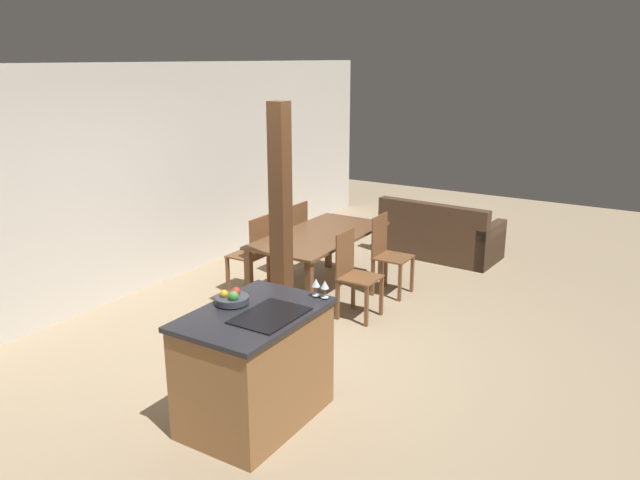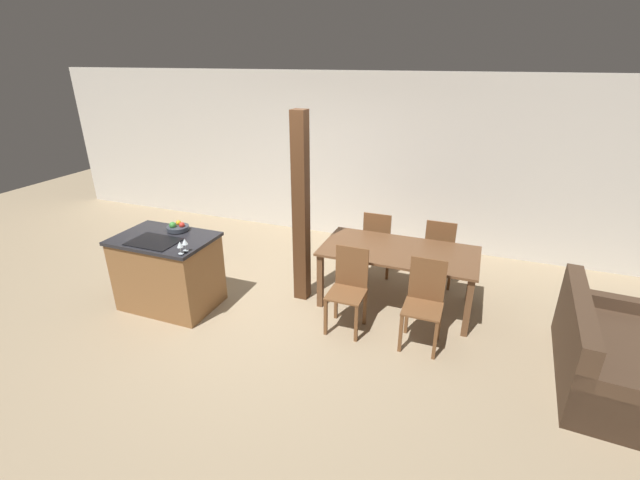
# 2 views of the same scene
# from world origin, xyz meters

# --- Properties ---
(ground_plane) EXTENTS (16.00, 16.00, 0.00)m
(ground_plane) POSITION_xyz_m (0.00, 0.00, 0.00)
(ground_plane) COLOR #9E896B
(wall_back) EXTENTS (11.20, 0.08, 2.70)m
(wall_back) POSITION_xyz_m (0.00, 2.68, 1.35)
(wall_back) COLOR silver
(wall_back) RESTS_ON ground_plane
(kitchen_island) EXTENTS (1.16, 0.79, 0.93)m
(kitchen_island) POSITION_xyz_m (-1.20, -0.32, 0.46)
(kitchen_island) COLOR olive
(kitchen_island) RESTS_ON ground_plane
(fruit_bowl) EXTENTS (0.26, 0.26, 0.12)m
(fruit_bowl) POSITION_xyz_m (-1.16, -0.09, 0.97)
(fruit_bowl) COLOR #383D47
(fruit_bowl) RESTS_ON kitchen_island
(wine_glass_near) EXTENTS (0.07, 0.07, 0.14)m
(wine_glass_near) POSITION_xyz_m (-0.69, -0.64, 1.03)
(wine_glass_near) COLOR silver
(wine_glass_near) RESTS_ON kitchen_island
(wine_glass_middle) EXTENTS (0.07, 0.07, 0.14)m
(wine_glass_middle) POSITION_xyz_m (-0.69, -0.56, 1.03)
(wine_glass_middle) COLOR silver
(wine_glass_middle) RESTS_ON kitchen_island
(dining_table) EXTENTS (1.86, 0.93, 0.74)m
(dining_table) POSITION_xyz_m (1.43, 0.71, 0.65)
(dining_table) COLOR brown
(dining_table) RESTS_ON ground_plane
(dining_chair_near_left) EXTENTS (0.40, 0.40, 0.96)m
(dining_chair_near_left) POSITION_xyz_m (1.01, 0.02, 0.50)
(dining_chair_near_left) COLOR brown
(dining_chair_near_left) RESTS_ON ground_plane
(dining_chair_near_right) EXTENTS (0.40, 0.40, 0.96)m
(dining_chair_near_right) POSITION_xyz_m (1.85, 0.02, 0.50)
(dining_chair_near_right) COLOR brown
(dining_chair_near_right) RESTS_ON ground_plane
(dining_chair_far_left) EXTENTS (0.40, 0.40, 0.96)m
(dining_chair_far_left) POSITION_xyz_m (1.01, 1.40, 0.50)
(dining_chair_far_left) COLOR brown
(dining_chair_far_left) RESTS_ON ground_plane
(dining_chair_far_right) EXTENTS (0.40, 0.40, 0.96)m
(dining_chair_far_right) POSITION_xyz_m (1.85, 1.40, 0.50)
(dining_chair_far_right) COLOR brown
(dining_chair_far_right) RESTS_ON ground_plane
(couch) EXTENTS (0.91, 1.66, 0.82)m
(couch) POSITION_xyz_m (3.55, 0.01, 0.28)
(couch) COLOR #473323
(couch) RESTS_ON ground_plane
(timber_post) EXTENTS (0.17, 0.17, 2.36)m
(timber_post) POSITION_xyz_m (0.26, 0.45, 1.18)
(timber_post) COLOR #4C2D19
(timber_post) RESTS_ON ground_plane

